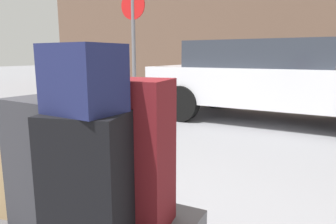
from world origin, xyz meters
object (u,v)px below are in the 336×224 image
(duffel_bag_teal_rear_right, at_px, (53,169))
(parked_car, at_px, (271,78))
(suitcase_black_rear_left, at_px, (89,184))
(suitcase_charcoal_front_right, at_px, (46,165))
(suitcase_maroon_front_left, at_px, (126,154))
(no_parking_sign, at_px, (134,41))
(duffel_bag_navy_topmost_pile, at_px, (84,79))

(duffel_bag_teal_rear_right, height_order, parked_car, parked_car)
(suitcase_black_rear_left, relative_size, suitcase_charcoal_front_right, 0.95)
(suitcase_maroon_front_left, xyz_separation_m, no_parking_sign, (-2.28, 3.71, 0.73))
(duffel_bag_teal_rear_right, distance_m, no_parking_sign, 4.13)
(duffel_bag_teal_rear_right, bearing_deg, duffel_bag_navy_topmost_pile, -26.10)
(suitcase_charcoal_front_right, xyz_separation_m, duffel_bag_teal_rear_right, (-0.25, 0.27, -0.15))
(duffel_bag_navy_topmost_pile, bearing_deg, duffel_bag_teal_rear_right, 155.12)
(suitcase_maroon_front_left, distance_m, duffel_bag_navy_topmost_pile, 0.45)
(suitcase_black_rear_left, bearing_deg, parked_car, 77.28)
(duffel_bag_teal_rear_right, relative_size, parked_car, 0.15)
(duffel_bag_teal_rear_right, height_order, duffel_bag_navy_topmost_pile, duffel_bag_navy_topmost_pile)
(suitcase_charcoal_front_right, distance_m, no_parking_sign, 4.44)
(suitcase_maroon_front_left, height_order, duffel_bag_navy_topmost_pile, duffel_bag_navy_topmost_pile)
(duffel_bag_navy_topmost_pile, distance_m, no_parking_sign, 4.58)
(duffel_bag_navy_topmost_pile, relative_size, parked_car, 0.06)
(duffel_bag_teal_rear_right, bearing_deg, suitcase_black_rear_left, -26.10)
(duffel_bag_navy_topmost_pile, bearing_deg, suitcase_maroon_front_left, 92.60)
(duffel_bag_teal_rear_right, distance_m, duffel_bag_navy_topmost_pile, 0.86)
(suitcase_black_rear_left, relative_size, parked_car, 0.14)
(suitcase_black_rear_left, relative_size, suitcase_maroon_front_left, 0.84)
(duffel_bag_teal_rear_right, relative_size, no_parking_sign, 0.29)
(suitcase_charcoal_front_right, distance_m, parked_car, 4.79)
(duffel_bag_navy_topmost_pile, bearing_deg, parked_car, 95.26)
(suitcase_charcoal_front_right, xyz_separation_m, duffel_bag_navy_topmost_pile, (0.31, -0.06, 0.42))
(suitcase_charcoal_front_right, relative_size, no_parking_sign, 0.27)
(parked_car, bearing_deg, suitcase_maroon_front_left, -90.57)
(no_parking_sign, bearing_deg, duffel_bag_teal_rear_right, -64.84)
(duffel_bag_teal_rear_right, distance_m, parked_car, 4.55)
(suitcase_charcoal_front_right, xyz_separation_m, suitcase_maroon_front_left, (0.32, 0.20, 0.04))
(duffel_bag_teal_rear_right, relative_size, suitcase_maroon_front_left, 0.92)
(duffel_bag_teal_rear_right, xyz_separation_m, parked_car, (0.62, 4.50, 0.26))
(suitcase_black_rear_left, height_order, no_parking_sign, no_parking_sign)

